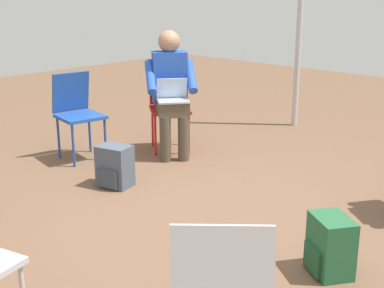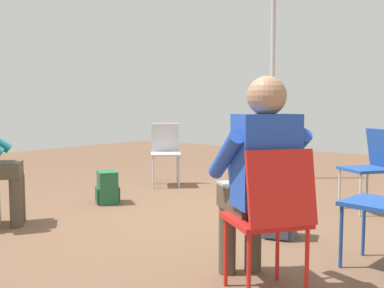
# 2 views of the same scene
# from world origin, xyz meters

# --- Properties ---
(ground_plane) EXTENTS (14.00, 14.00, 0.00)m
(ground_plane) POSITION_xyz_m (0.00, 0.00, 0.00)
(ground_plane) COLOR brown
(chair_north) EXTENTS (0.46, 0.50, 0.85)m
(chair_north) POSITION_xyz_m (0.23, 1.89, 0.50)
(chair_north) COLOR #1E4799
(chair_north) RESTS_ON ground
(chair_northeast) EXTENTS (0.58, 0.58, 0.85)m
(chair_northeast) POSITION_xyz_m (1.08, 1.45, 0.50)
(chair_northeast) COLOR red
(chair_northeast) RESTS_ON ground
(person_with_laptop) EXTENTS (0.63, 0.64, 1.24)m
(person_with_laptop) POSITION_xyz_m (0.97, 1.32, 0.69)
(person_with_laptop) COLOR #4C4233
(person_with_laptop) RESTS_ON ground
(backpack_near_laptop_user) EXTENTS (0.29, 0.32, 0.36)m
(backpack_near_laptop_user) POSITION_xyz_m (-0.03, 1.00, 0.16)
(backpack_near_laptop_user) COLOR #475160
(backpack_near_laptop_user) RESTS_ON ground
(backpack_by_empty_chair) EXTENTS (0.32, 0.34, 0.36)m
(backpack_by_empty_chair) POSITION_xyz_m (-0.06, -1.08, 0.16)
(backpack_by_empty_chair) COLOR #235B38
(backpack_by_empty_chair) RESTS_ON ground
(tent_pole_near) EXTENTS (0.07, 0.07, 2.49)m
(tent_pole_near) POSITION_xyz_m (2.81, 1.03, 1.25)
(tent_pole_near) COLOR #B2B2B7
(tent_pole_near) RESTS_ON ground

